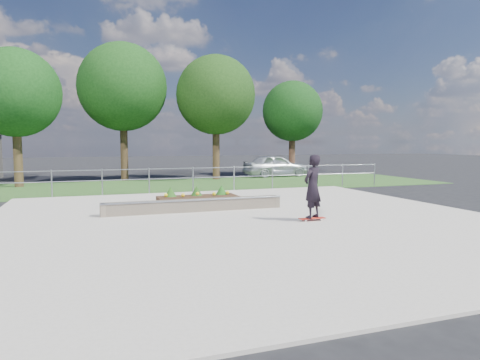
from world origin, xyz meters
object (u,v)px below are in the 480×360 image
grind_ledge (195,205)px  planter_bed (198,198)px  skateboarder (313,187)px  parked_car (275,166)px

grind_ledge → planter_bed: size_ratio=2.00×
skateboarder → grind_ledge: bearing=135.6°
planter_bed → skateboarder: skateboarder is taller
grind_ledge → skateboarder: 4.06m
planter_bed → parked_car: size_ratio=0.68×
grind_ledge → parked_car: size_ratio=1.36×
grind_ledge → planter_bed: 2.05m
skateboarder → parked_car: size_ratio=0.44×
grind_ledge → planter_bed: planter_bed is taller
planter_bed → parked_car: parked_car is taller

